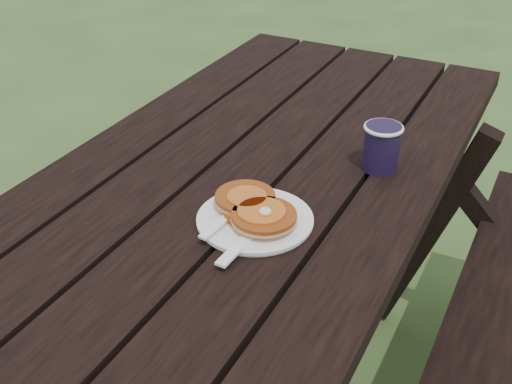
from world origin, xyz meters
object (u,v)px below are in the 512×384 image
at_px(picnic_table, 227,336).
at_px(coffee_cup, 382,145).
at_px(plate, 255,220).
at_px(pancake_stack, 255,209).

distance_m(picnic_table, coffee_cup, 0.55).
height_order(picnic_table, plate, plate).
xyz_separation_m(picnic_table, pancake_stack, (0.10, -0.06, 0.41)).
relative_size(plate, pancake_stack, 1.20).
bearing_deg(plate, pancake_stack, 118.79).
bearing_deg(plate, picnic_table, 147.81).
distance_m(picnic_table, pancake_stack, 0.42).
height_order(pancake_stack, coffee_cup, coffee_cup).
distance_m(plate, coffee_cup, 0.33).
height_order(plate, coffee_cup, coffee_cup).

